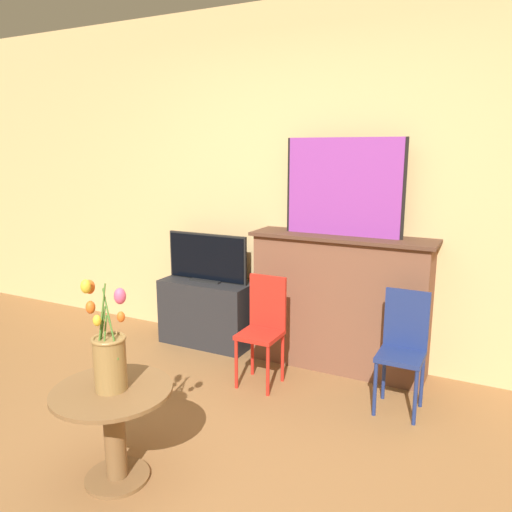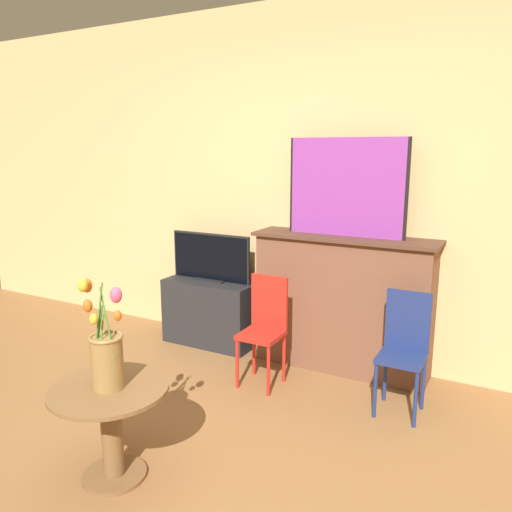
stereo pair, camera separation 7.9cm
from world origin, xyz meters
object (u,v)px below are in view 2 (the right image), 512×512
tv_monitor (211,258)px  chair_blue (404,345)px  vase_tulips (106,354)px  chair_red (265,324)px  painting (346,187)px

tv_monitor → chair_blue: 1.74m
tv_monitor → vase_tulips: (0.56, -1.75, -0.07)m
chair_red → vase_tulips: vase_tulips is taller
tv_monitor → chair_blue: tv_monitor is taller
chair_red → painting: bearing=51.3°
chair_red → chair_blue: same height
tv_monitor → chair_red: (0.74, -0.44, -0.30)m
tv_monitor → chair_red: tv_monitor is taller
tv_monitor → chair_red: 0.91m
tv_monitor → vase_tulips: vase_tulips is taller
painting → chair_red: (-0.39, -0.49, -0.93)m
chair_red → chair_blue: (0.94, 0.07, 0.00)m
painting → vase_tulips: 2.00m
painting → tv_monitor: size_ratio=1.18×
tv_monitor → vase_tulips: size_ratio=1.31×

